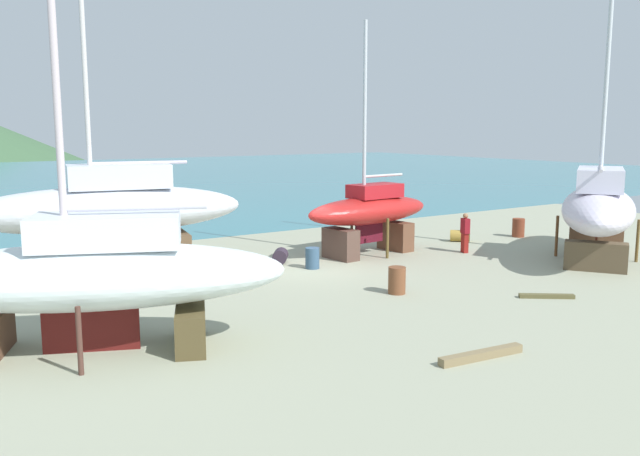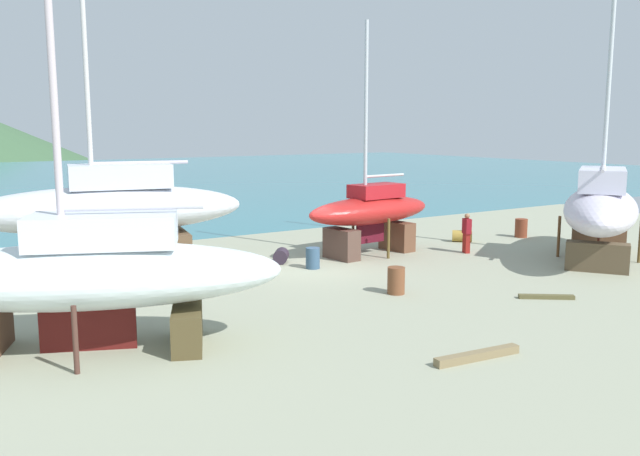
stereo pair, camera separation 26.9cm
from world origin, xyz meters
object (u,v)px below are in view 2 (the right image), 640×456
Objects in this scene: sailboat_far_slipway at (109,209)px; sailboat_small_center at (87,274)px; sailboat_large_starboard at (371,212)px; barrel_rust_mid at (521,228)px; barrel_rust_far at (396,280)px; barrel_tar_black at (462,236)px; barrel_ochre at (281,256)px; worker at (467,233)px; sailboat_mid_port at (601,208)px; barrel_tipped_right at (313,258)px.

sailboat_small_center is at bearing 82.47° from sailboat_far_slipway.
sailboat_far_slipway is at bearing -20.23° from sailboat_large_starboard.
sailboat_far_slipway is 15.82× the size of barrel_rust_mid.
barrel_tar_black is (8.73, 5.82, -0.16)m from barrel_rust_far.
barrel_ochre reaches higher than barrel_tar_black.
barrel_ochre is at bearing -178.01° from worker.
sailboat_small_center is 0.88× the size of sailboat_mid_port.
sailboat_large_starboard is at bearing 106.24° from sailboat_mid_port.
sailboat_far_slipway reaches higher than barrel_ochre.
sailboat_mid_port reaches higher than barrel_rust_mid.
barrel_rust_mid is (5.14, 1.45, -0.43)m from worker.
barrel_tipped_right is at bearing -129.19° from sailboat_small_center.
barrel_rust_mid is at bearing -10.58° from barrel_tar_black.
worker is 1.88× the size of barrel_rust_mid.
barrel_tipped_right is (-7.11, 0.91, -0.48)m from worker.
sailboat_mid_port is at bearing -30.01° from barrel_ochre.
sailboat_small_center is 9.69m from barrel_rust_far.
sailboat_mid_port is (19.86, 0.08, 0.23)m from sailboat_small_center.
sailboat_small_center is 17.62× the size of barrel_ochre.
sailboat_mid_port is at bearing -29.61° from worker.
sailboat_far_slipway reaches higher than sailboat_small_center.
barrel_ochre is (-11.00, 6.35, -1.82)m from sailboat_mid_port.
sailboat_far_slipway is (-10.03, 2.60, 0.55)m from sailboat_large_starboard.
sailboat_mid_port is at bearing -108.25° from barrel_rust_mid.
sailboat_mid_port is at bearing 164.46° from sailboat_far_slipway.
worker is at bearing -131.37° from barrel_tar_black.
barrel_ochre is 12.81m from barrel_rust_mid.
worker is 1.90× the size of barrel_tar_black.
barrel_tipped_right is 12.27m from barrel_rust_mid.
sailboat_far_slipway reaches higher than sailboat_large_starboard.
worker reaches higher than barrel_tipped_right.
sailboat_far_slipway is at bearing 119.83° from sailboat_mid_port.
sailboat_large_starboard is at bearing 171.24° from worker.
sailboat_far_slipway is at bearing 128.97° from barrel_rust_far.
worker is (16.48, 4.00, -1.00)m from sailboat_small_center.
sailboat_small_center is 17.21× the size of barrel_tipped_right.
sailboat_small_center reaches higher than barrel_rust_mid.
sailboat_small_center is (-2.86, -8.55, -0.45)m from sailboat_far_slipway.
barrel_tipped_right is (-3.51, -1.04, -1.38)m from sailboat_large_starboard.
barrel_tipped_right reaches higher than barrel_ochre.
worker is 1.95× the size of barrel_rust_far.
barrel_ochre is at bearing -120.87° from sailboat_small_center.
barrel_rust_mid reaches higher than barrel_rust_far.
barrel_tar_black is at bearing 175.57° from sailboat_large_starboard.
sailboat_small_center reaches higher than barrel_ochre.
barrel_rust_far is at bearing -156.66° from barrel_rust_mid.
sailboat_small_center is 19.86m from sailboat_mid_port.
barrel_rust_mid is (12.77, -0.98, 0.17)m from barrel_ochre.
sailboat_large_starboard is 11.94× the size of barrel_tipped_right.
sailboat_small_center is 11.06m from barrel_ochre.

